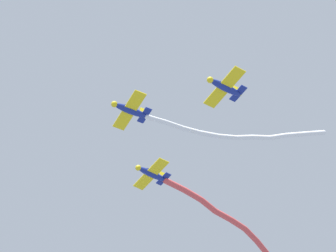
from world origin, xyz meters
The scene contains 5 objects.
airplane_lead centered at (-0.35, -1.69, 64.12)m, with size 5.73×5.47×1.63m.
smoke_trail_lead centered at (-8.45, 9.62, 65.32)m, with size 11.57×20.99×3.38m.
airplane_left_wing centered at (0.10, 9.94, 64.12)m, with size 5.47×5.74×1.63m.
airplane_right_wing centered at (-11.95, -2.47, 64.42)m, with size 5.32×5.86×1.63m.
smoke_trail_right_wing centered at (-25.89, 6.59, 63.31)m, with size 26.13×14.06×3.15m.
Camera 1 is at (47.28, 16.25, 6.27)m, focal length 69.09 mm.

